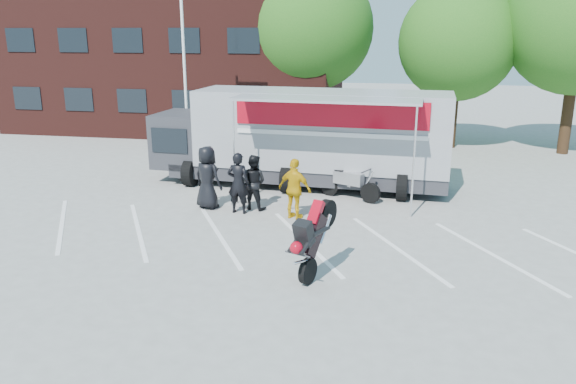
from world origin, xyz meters
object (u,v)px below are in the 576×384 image
(tree_mid, at_px, (458,42))
(transporter_truck, at_px, (307,186))
(tree_left, at_px, (312,29))
(spectator_leather_c, at_px, (253,182))
(flagpole, at_px, (189,41))
(spectator_leather_a, at_px, (207,177))
(spectator_leather_b, at_px, (238,183))
(parked_motorcycle, at_px, (349,199))
(stunt_bike_rider, at_px, (322,274))
(spectator_hivis, at_px, (295,189))

(tree_mid, height_order, transporter_truck, tree_mid)
(tree_left, height_order, spectator_leather_c, tree_left)
(flagpole, bearing_deg, spectator_leather_a, -66.22)
(spectator_leather_b, bearing_deg, tree_mid, -117.03)
(parked_motorcycle, bearing_deg, tree_left, 39.92)
(tree_mid, bearing_deg, spectator_leather_c, -121.00)
(parked_motorcycle, xyz_separation_m, spectator_leather_a, (-4.33, -1.85, 1.00))
(stunt_bike_rider, bearing_deg, spectator_hivis, 131.27)
(tree_left, height_order, stunt_bike_rider, tree_left)
(tree_left, height_order, spectator_leather_a, tree_left)
(parked_motorcycle, xyz_separation_m, spectator_leather_b, (-3.23, -2.15, 0.95))
(spectator_leather_c, distance_m, spectator_hivis, 1.60)
(transporter_truck, height_order, spectator_leather_c, spectator_leather_c)
(spectator_leather_a, bearing_deg, stunt_bike_rider, 156.90)
(flagpole, distance_m, stunt_bike_rider, 14.07)
(flagpole, bearing_deg, parked_motorcycle, -33.44)
(spectator_leather_b, distance_m, spectator_hivis, 1.81)
(spectator_leather_a, bearing_deg, transporter_truck, -106.89)
(spectator_leather_a, bearing_deg, tree_left, -73.40)
(spectator_leather_c, bearing_deg, tree_mid, -108.20)
(parked_motorcycle, relative_size, spectator_leather_b, 1.19)
(tree_left, relative_size, spectator_leather_a, 4.32)
(spectator_leather_c, height_order, spectator_hivis, spectator_hivis)
(transporter_truck, xyz_separation_m, spectator_leather_c, (-1.22, -3.05, 0.87))
(spectator_leather_a, distance_m, spectator_leather_b, 1.14)
(flagpole, height_order, stunt_bike_rider, flagpole)
(transporter_truck, distance_m, spectator_hivis, 3.86)
(flagpole, relative_size, spectator_leather_b, 4.19)
(flagpole, xyz_separation_m, stunt_bike_rider, (7.18, -10.99, -5.05))
(tree_mid, distance_m, transporter_truck, 11.26)
(stunt_bike_rider, relative_size, spectator_hivis, 1.08)
(spectator_leather_a, height_order, spectator_hivis, spectator_leather_a)
(tree_left, height_order, tree_mid, tree_left)
(flagpole, distance_m, spectator_leather_b, 9.00)
(stunt_bike_rider, bearing_deg, parked_motorcycle, 111.15)
(flagpole, relative_size, transporter_truck, 0.74)
(tree_mid, bearing_deg, spectator_leather_a, -125.57)
(tree_left, xyz_separation_m, spectator_leather_a, (-1.32, -12.63, -4.57))
(transporter_truck, distance_m, parked_motorcycle, 2.17)
(tree_left, distance_m, spectator_leather_a, 13.50)
(spectator_leather_b, xyz_separation_m, spectator_hivis, (1.80, -0.20, -0.04))
(tree_left, relative_size, transporter_truck, 0.80)
(spectator_leather_a, relative_size, spectator_leather_b, 1.05)
(tree_left, height_order, spectator_hivis, tree_left)
(stunt_bike_rider, xyz_separation_m, spectator_leather_c, (-2.81, 4.54, 0.87))
(stunt_bike_rider, bearing_deg, spectator_leather_c, 143.53)
(flagpole, bearing_deg, tree_mid, 23.97)
(tree_left, bearing_deg, stunt_bike_rider, -80.20)
(tree_left, distance_m, transporter_truck, 11.00)
(spectator_leather_b, bearing_deg, stunt_bike_rider, 132.09)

